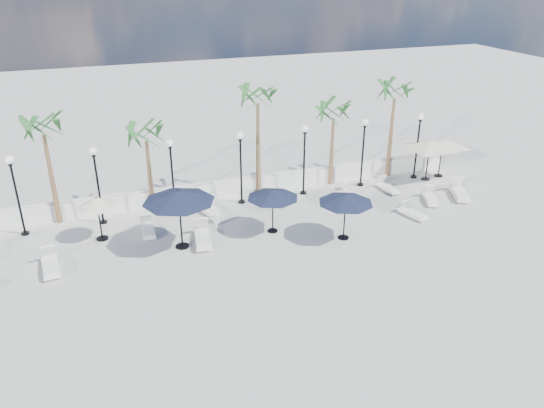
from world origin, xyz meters
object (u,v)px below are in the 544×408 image
object	(u,v)px
lounger_7	(387,187)
lounger_2	(50,265)
lounger_5	(412,213)
parasol_cream_sq_a	(430,142)
lounger_4	(204,206)
parasol_navy_left	(179,196)
parasol_cream_sq_b	(443,140)
lounger_1	(203,237)
parasol_cream_small	(97,203)
lounger_6	(430,198)
lounger_3	(148,229)
parasol_navy_mid	(273,194)
lounger_8	(460,192)
parasol_navy_right	(346,199)

from	to	relation	value
lounger_7	lounger_2	bearing A→B (deg)	-177.65
lounger_5	parasol_cream_sq_a	xyz separation A→B (m)	(3.50, 3.95, 2.06)
lounger_4	parasol_navy_left	size ratio (longest dim) A/B	0.65
lounger_7	parasol_cream_sq_b	bearing A→B (deg)	6.40
lounger_1	lounger_2	xyz separation A→B (m)	(-6.43, -0.24, -0.02)
parasol_cream_sq_a	parasol_cream_small	size ratio (longest dim) A/B	2.34
lounger_2	lounger_6	xyz separation A→B (m)	(18.70, 0.52, -0.03)
lounger_3	parasol_navy_mid	world-z (taller)	parasol_navy_mid
parasol_cream_small	parasol_navy_left	bearing A→B (deg)	-30.54
parasol_cream_sq_a	parasol_cream_small	distance (m)	18.18
lounger_7	lounger_8	bearing A→B (deg)	-38.07
lounger_1	parasol_navy_right	size ratio (longest dim) A/B	0.88
lounger_2	lounger_4	xyz separation A→B (m)	(7.22, 3.47, 0.00)
parasol_navy_left	parasol_navy_mid	distance (m)	4.31
lounger_1	lounger_5	distance (m)	10.41
lounger_4	lounger_1	bearing A→B (deg)	-125.06
parasol_navy_right	parasol_cream_small	size ratio (longest dim) A/B	1.17
parasol_navy_left	lounger_1	bearing A→B (deg)	8.53
lounger_6	lounger_8	distance (m)	1.87
lounger_6	lounger_7	distance (m)	2.46
lounger_6	lounger_8	xyz separation A→B (m)	(1.86, 0.04, 0.05)
lounger_3	parasol_navy_left	size ratio (longest dim) A/B	0.56
lounger_5	parasol_navy_mid	xyz separation A→B (m)	(-7.05, 0.84, 1.70)
lounger_5	lounger_6	xyz separation A→B (m)	(1.90, 1.21, 0.01)
parasol_navy_mid	parasol_cream_small	xyz separation A→B (m)	(-7.59, 1.90, -0.08)
parasol_navy_mid	parasol_cream_small	bearing A→B (deg)	165.94
parasol_navy_mid	parasol_navy_right	size ratio (longest dim) A/B	0.97
lounger_4	parasol_navy_left	xyz separation A→B (m)	(-1.75, -3.37, 2.20)
lounger_8	parasol_navy_left	distance (m)	15.25
lounger_4	parasol_navy_left	distance (m)	4.39
lounger_7	parasol_navy_mid	size ratio (longest dim) A/B	0.71
lounger_7	parasol_navy_left	world-z (taller)	parasol_navy_left
parasol_navy_left	parasol_cream_sq_b	world-z (taller)	parasol_navy_left
lounger_1	parasol_cream_sq_a	world-z (taller)	parasol_cream_sq_a
parasol_cream_small	lounger_3	bearing A→B (deg)	-3.61
lounger_3	parasol_cream_small	bearing A→B (deg)	178.64
lounger_5	lounger_7	world-z (taller)	lounger_7
parasol_navy_left	lounger_4	bearing A→B (deg)	62.54
lounger_2	lounger_3	size ratio (longest dim) A/B	1.14
lounger_2	lounger_6	size ratio (longest dim) A/B	1.10
lounger_1	lounger_8	size ratio (longest dim) A/B	0.99
lounger_1	lounger_8	distance (m)	14.14
parasol_cream_sq_b	lounger_3	bearing A→B (deg)	-174.90
lounger_8	parasol_cream_sq_a	xyz separation A→B (m)	(-0.26, 2.70, 2.00)
parasol_navy_left	parasol_cream_small	distance (m)	3.90
lounger_3	parasol_navy_right	bearing A→B (deg)	-20.46
parasol_navy_mid	parasol_cream_sq_b	xyz separation A→B (m)	(11.56, 3.30, 0.29)
lounger_3	parasol_cream_small	size ratio (longest dim) A/B	0.83
parasol_cream_sq_a	parasol_cream_small	xyz separation A→B (m)	(-18.14, -1.20, -0.44)
lounger_8	parasol_cream_small	distance (m)	18.53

